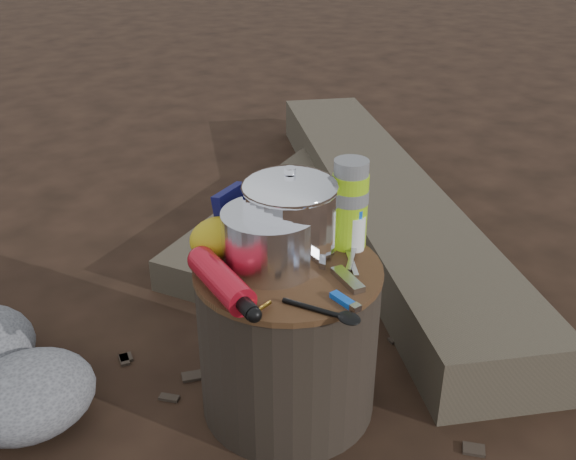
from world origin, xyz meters
TOP-DOWN VIEW (x-y plane):
  - ground at (0.00, 0.00)m, footprint 60.00×60.00m
  - stump at (0.00, 0.00)m, footprint 0.42×0.42m
  - log_main at (0.88, 0.60)m, footprint 1.30×2.09m
  - log_small at (0.58, 0.86)m, footprint 1.26×0.81m
  - foil_windscreen at (-0.02, 0.03)m, footprint 0.21×0.21m
  - camping_pot at (0.03, 0.03)m, footprint 0.21×0.21m
  - fuel_bottle at (-0.17, -0.00)m, footprint 0.09×0.26m
  - thermos at (0.18, 0.00)m, footprint 0.08×0.08m
  - travel_mug at (0.12, 0.14)m, footprint 0.08×0.08m
  - stuff_sack at (-0.10, 0.13)m, footprint 0.14×0.11m
  - food_pouch at (-0.03, 0.17)m, footprint 0.11×0.06m
  - lighter at (0.01, -0.18)m, footprint 0.02×0.08m
  - multitool at (0.06, -0.13)m, footprint 0.05×0.10m
  - pot_grabber at (0.13, -0.06)m, footprint 0.13×0.14m
  - spork at (-0.06, -0.17)m, footprint 0.10×0.16m
  - squeeze_bottle at (0.18, -0.02)m, footprint 0.04×0.04m

SIDE VIEW (x-z plane):
  - ground at x=0.00m, z-range 0.00..0.00m
  - log_small at x=0.58m, z-range 0.00..0.11m
  - log_main at x=0.88m, z-range 0.00..0.18m
  - stump at x=0.00m, z-range 0.00..0.39m
  - spork at x=-0.06m, z-range 0.39..0.40m
  - pot_grabber at x=0.13m, z-range 0.39..0.40m
  - lighter at x=0.01m, z-range 0.39..0.40m
  - multitool at x=0.06m, z-range 0.39..0.40m
  - fuel_bottle at x=-0.17m, z-range 0.39..0.45m
  - stuff_sack at x=-0.10m, z-range 0.39..0.48m
  - squeeze_bottle at x=0.18m, z-range 0.39..0.49m
  - travel_mug at x=0.12m, z-range 0.39..0.51m
  - foil_windscreen at x=-0.02m, z-range 0.39..0.52m
  - food_pouch at x=-0.03m, z-range 0.39..0.52m
  - camping_pot at x=0.03m, z-range 0.39..0.59m
  - thermos at x=0.18m, z-range 0.39..0.60m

